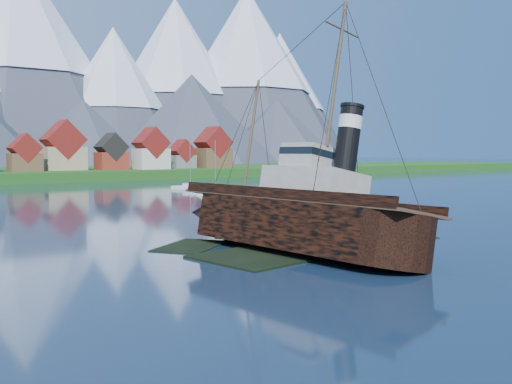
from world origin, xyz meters
TOP-DOWN VIEW (x-y plane):
  - ground at (0.00, 0.00)m, footprint 1400.00×1400.00m
  - shoal at (1.78, 2.15)m, footprint 31.71×21.24m
  - tugboat_wreck at (-2.73, -0.42)m, footprint 7.18×30.94m
  - sailboat_d at (26.75, 58.37)m, footprint 4.52×9.18m
  - sailboat_e at (33.13, 80.09)m, footprint 5.49×11.31m

SIDE VIEW (x-z plane):
  - shoal at x=1.78m, z-range -0.92..0.22m
  - ground at x=0.00m, z-range 0.00..0.00m
  - sailboat_e at x=33.13m, z-range -6.09..6.65m
  - sailboat_d at x=26.75m, z-range -5.80..6.36m
  - tugboat_wreck at x=-2.73m, z-range -9.18..15.34m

